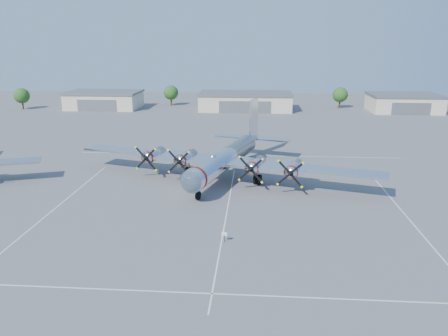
# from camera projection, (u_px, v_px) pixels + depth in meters

# --- Properties ---
(ground) EXTENTS (260.00, 260.00, 0.00)m
(ground) POSITION_uv_depth(u_px,v_px,m) (229.00, 202.00, 57.98)
(ground) COLOR #505052
(ground) RESTS_ON ground
(parking_lines) EXTENTS (60.00, 50.08, 0.01)m
(parking_lines) POSITION_uv_depth(u_px,v_px,m) (228.00, 207.00, 56.30)
(parking_lines) COLOR silver
(parking_lines) RESTS_ON ground
(hangar_west) EXTENTS (22.60, 14.60, 5.40)m
(hangar_west) POSITION_uv_depth(u_px,v_px,m) (104.00, 100.00, 138.93)
(hangar_west) COLOR beige
(hangar_west) RESTS_ON ground
(hangar_center) EXTENTS (28.60, 14.60, 5.40)m
(hangar_center) POSITION_uv_depth(u_px,v_px,m) (246.00, 101.00, 135.72)
(hangar_center) COLOR beige
(hangar_center) RESTS_ON ground
(hangar_east) EXTENTS (20.60, 14.60, 5.40)m
(hangar_east) POSITION_uv_depth(u_px,v_px,m) (404.00, 103.00, 132.30)
(hangar_east) COLOR beige
(hangar_east) RESTS_ON ground
(tree_far_west) EXTENTS (4.80, 4.80, 6.64)m
(tree_far_west) POSITION_uv_depth(u_px,v_px,m) (22.00, 96.00, 136.49)
(tree_far_west) COLOR #382619
(tree_far_west) RESTS_ON ground
(tree_west) EXTENTS (4.80, 4.80, 6.64)m
(tree_west) POSITION_uv_depth(u_px,v_px,m) (171.00, 93.00, 144.78)
(tree_west) COLOR #382619
(tree_west) RESTS_ON ground
(tree_east) EXTENTS (4.80, 4.80, 6.64)m
(tree_east) POSITION_uv_depth(u_px,v_px,m) (340.00, 95.00, 138.94)
(tree_east) COLOR #382619
(tree_east) RESTS_ON ground
(main_bomber_b29) EXTENTS (55.04, 44.87, 10.56)m
(main_bomber_b29) POSITION_uv_depth(u_px,v_px,m) (227.00, 176.00, 69.00)
(main_bomber_b29) COLOR silver
(main_bomber_b29) RESTS_ON ground
(info_placard) EXTENTS (0.59, 0.19, 1.14)m
(info_placard) POSITION_uv_depth(u_px,v_px,m) (224.00, 235.00, 46.23)
(info_placard) COLOR black
(info_placard) RESTS_ON ground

